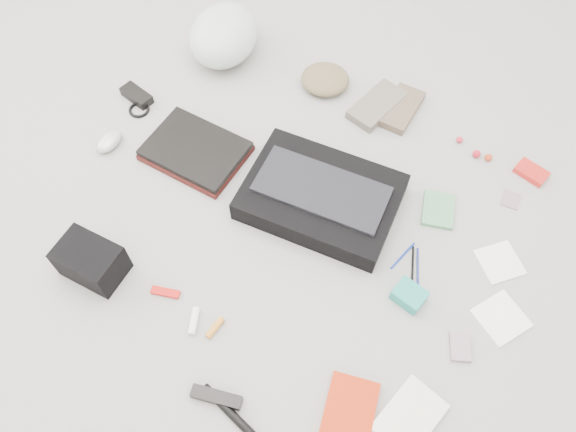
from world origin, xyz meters
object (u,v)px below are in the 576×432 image
at_px(bike_helmet, 224,35).
at_px(accordion_wallet, 409,296).
at_px(messenger_bag, 321,197).
at_px(book_red, 349,414).
at_px(laptop, 195,149).
at_px(camera_bag, 91,261).

bearing_deg(bike_helmet, accordion_wallet, -42.48).
distance_m(messenger_bag, accordion_wallet, 0.43).
bearing_deg(book_red, laptop, 134.85).
bearing_deg(accordion_wallet, book_red, -79.88).
bearing_deg(messenger_bag, accordion_wallet, -29.13).
distance_m(messenger_bag, book_red, 0.68).
xyz_separation_m(bike_helmet, accordion_wallet, (1.00, -0.68, -0.07)).
height_order(book_red, accordion_wallet, accordion_wallet).
relative_size(messenger_bag, accordion_wallet, 5.37).
height_order(laptop, accordion_wallet, same).
bearing_deg(book_red, camera_bag, 166.20).
distance_m(bike_helmet, camera_bag, 1.01).
bearing_deg(laptop, bike_helmet, 111.79).
height_order(bike_helmet, camera_bag, bike_helmet).
distance_m(book_red, accordion_wallet, 0.39).
bearing_deg(book_red, bike_helmet, 122.54).
height_order(messenger_bag, camera_bag, camera_bag).
relative_size(messenger_bag, camera_bag, 2.62).
relative_size(bike_helmet, camera_bag, 1.71).
xyz_separation_m(laptop, bike_helmet, (-0.15, 0.49, 0.06)).
height_order(bike_helmet, book_red, bike_helmet).
height_order(laptop, book_red, laptop).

